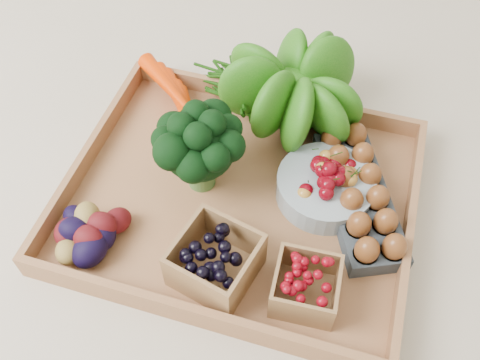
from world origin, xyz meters
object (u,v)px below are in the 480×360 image
(broccoli, at_px, (200,160))
(cherry_bowl, at_px, (325,187))
(egg_carton, at_px, (358,198))
(tray, at_px, (240,199))

(broccoli, xyz_separation_m, cherry_bowl, (0.20, 0.03, -0.04))
(broccoli, relative_size, egg_carton, 0.57)
(broccoli, height_order, cherry_bowl, broccoli)
(tray, distance_m, egg_carton, 0.19)
(tray, relative_size, cherry_bowl, 3.48)
(tray, distance_m, broccoli, 0.10)
(broccoli, bearing_deg, cherry_bowl, 9.16)
(cherry_bowl, xyz_separation_m, egg_carton, (0.05, -0.00, -0.01))
(egg_carton, bearing_deg, cherry_bowl, 155.01)
(cherry_bowl, distance_m, egg_carton, 0.05)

